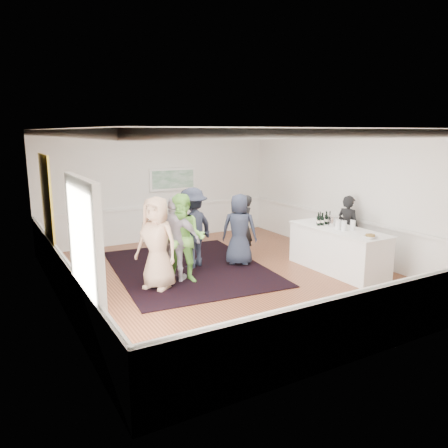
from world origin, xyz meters
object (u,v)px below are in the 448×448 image
bartender (348,228)px  guest_lilac (175,240)px  guest_dark_a (193,228)px  guest_navy (239,230)px  guest_green (184,239)px  guest_dark_b (244,227)px  nut_bowl (370,236)px  serving_table (338,249)px  ice_bucket (333,221)px  guest_tan (157,243)px

bartender → guest_lilac: (-4.30, 0.69, 0.10)m
guest_dark_a → guest_navy: bearing=139.4°
guest_green → guest_dark_b: (2.09, 0.94, -0.15)m
guest_dark_b → nut_bowl: guest_dark_b is taller
guest_lilac → nut_bowl: 4.05m
serving_table → bartender: (0.79, 0.51, 0.31)m
ice_bucket → guest_tan: bearing=169.7°
guest_dark_a → guest_navy: guest_dark_a is taller
guest_dark_b → serving_table: bearing=91.9°
bartender → guest_green: (-4.17, 0.54, 0.13)m
guest_green → nut_bowl: bearing=5.1°
guest_tan → serving_table: bearing=40.6°
guest_tan → guest_dark_a: bearing=91.0°
guest_lilac → nut_bowl: size_ratio=6.70×
guest_green → guest_dark_a: guest_green is taller
guest_tan → bartender: bearing=48.6°
serving_table → guest_dark_a: size_ratio=1.31×
guest_green → nut_bowl: 3.86m
bartender → guest_dark_b: size_ratio=1.02×
serving_table → guest_dark_a: (-2.77, 1.90, 0.44)m
guest_dark_a → ice_bucket: bearing=127.2°
guest_dark_b → bartender: bearing=113.4°
guest_green → guest_dark_a: size_ratio=1.00×
guest_tan → guest_dark_a: guest_tan is taller
guest_dark_b → guest_lilac: bearing=-11.6°
guest_tan → nut_bowl: (3.91, -1.97, 0.09)m
serving_table → nut_bowl: nut_bowl is taller
guest_green → guest_lilac: bearing=168.1°
bartender → ice_bucket: size_ratio=6.30×
guest_dark_a → ice_bucket: guest_dark_a is taller
guest_dark_a → nut_bowl: size_ratio=6.94×
guest_green → guest_dark_b: 2.30m
bartender → guest_navy: size_ratio=0.95×
bartender → nut_bowl: bartender is taller
guest_dark_b → guest_navy: 0.61m
guest_tan → guest_green: (0.63, 0.08, -0.00)m
bartender → guest_tan: guest_tan is taller
ice_bucket → nut_bowl: ice_bucket is taller
guest_dark_b → guest_green: bearing=-7.0°
guest_lilac → serving_table: bearing=-154.8°
ice_bucket → nut_bowl: 1.25m
guest_tan → guest_dark_a: 1.56m
guest_lilac → nut_bowl: guest_lilac is taller
guest_dark_b → nut_bowl: bearing=80.3°
nut_bowl → bartender: bearing=59.2°
guest_lilac → guest_dark_a: size_ratio=0.97×
bartender → guest_tan: size_ratio=0.86×
guest_tan → nut_bowl: 4.38m
guest_tan → guest_navy: (2.31, 0.58, -0.09)m
guest_lilac → guest_dark_a: 1.03m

